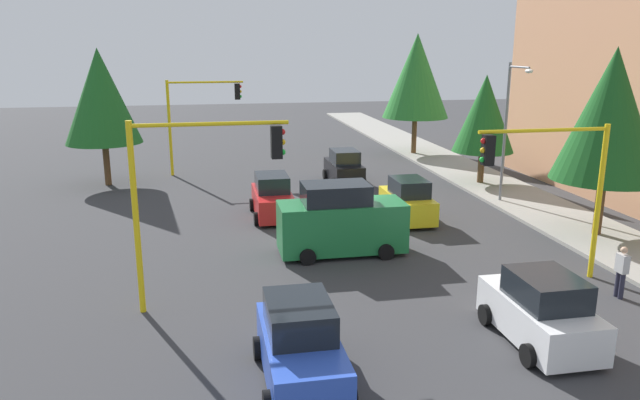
{
  "coord_description": "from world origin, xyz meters",
  "views": [
    {
      "loc": [
        23.54,
        -5.41,
        7.82
      ],
      "look_at": [
        -1.69,
        -0.58,
        1.2
      ],
      "focal_mm": 33.92,
      "sensor_mm": 36.0,
      "label": 1
    }
  ],
  "objects_px": {
    "traffic_signal_far_right": "(199,108)",
    "tree_roadside_mid": "(485,114)",
    "tree_roadside_far": "(416,76)",
    "car_black": "(344,168)",
    "car_white": "(541,311)",
    "car_blue": "(300,346)",
    "pedestrian_crossing": "(622,271)",
    "delivery_van_green": "(341,221)",
    "tree_roadside_near": "(610,115)",
    "street_lamp_curbside": "(510,118)",
    "tree_opposite_side": "(101,96)",
    "traffic_signal_near_left": "(551,172)",
    "car_red": "(273,198)",
    "car_yellow": "(408,201)",
    "traffic_signal_near_right": "(197,177)"
  },
  "relations": [
    {
      "from": "tree_roadside_far",
      "to": "pedestrian_crossing",
      "type": "bearing_deg",
      "value": -4.88
    },
    {
      "from": "traffic_signal_near_left",
      "to": "traffic_signal_near_right",
      "type": "distance_m",
      "value": 11.35
    },
    {
      "from": "street_lamp_curbside",
      "to": "car_blue",
      "type": "relative_size",
      "value": 1.72
    },
    {
      "from": "street_lamp_curbside",
      "to": "tree_roadside_near",
      "type": "xyz_separation_m",
      "value": [
        5.61,
        1.3,
        0.75
      ]
    },
    {
      "from": "traffic_signal_near_right",
      "to": "car_red",
      "type": "relative_size",
      "value": 1.44
    },
    {
      "from": "traffic_signal_near_right",
      "to": "car_white",
      "type": "height_order",
      "value": "traffic_signal_near_right"
    },
    {
      "from": "traffic_signal_near_left",
      "to": "tree_opposite_side",
      "type": "bearing_deg",
      "value": -137.25
    },
    {
      "from": "tree_roadside_mid",
      "to": "delivery_van_green",
      "type": "xyz_separation_m",
      "value": [
        10.0,
        -10.48,
        -2.79
      ]
    },
    {
      "from": "traffic_signal_far_right",
      "to": "car_black",
      "type": "relative_size",
      "value": 1.53
    },
    {
      "from": "traffic_signal_near_left",
      "to": "car_black",
      "type": "height_order",
      "value": "traffic_signal_near_left"
    },
    {
      "from": "street_lamp_curbside",
      "to": "car_black",
      "type": "relative_size",
      "value": 1.85
    },
    {
      "from": "car_black",
      "to": "traffic_signal_near_left",
      "type": "bearing_deg",
      "value": 11.52
    },
    {
      "from": "traffic_signal_near_right",
      "to": "tree_roadside_mid",
      "type": "bearing_deg",
      "value": 131.7
    },
    {
      "from": "traffic_signal_far_right",
      "to": "pedestrian_crossing",
      "type": "height_order",
      "value": "traffic_signal_far_right"
    },
    {
      "from": "car_blue",
      "to": "tree_roadside_mid",
      "type": "bearing_deg",
      "value": 144.31
    },
    {
      "from": "tree_roadside_near",
      "to": "car_yellow",
      "type": "bearing_deg",
      "value": -118.98
    },
    {
      "from": "traffic_signal_near_left",
      "to": "car_white",
      "type": "height_order",
      "value": "traffic_signal_near_left"
    },
    {
      "from": "car_white",
      "to": "car_blue",
      "type": "distance_m",
      "value": 6.68
    },
    {
      "from": "tree_roadside_near",
      "to": "car_black",
      "type": "relative_size",
      "value": 2.05
    },
    {
      "from": "street_lamp_curbside",
      "to": "tree_opposite_side",
      "type": "xyz_separation_m",
      "value": [
        -8.39,
        -20.2,
        0.69
      ]
    },
    {
      "from": "tree_opposite_side",
      "to": "tree_roadside_near",
      "type": "bearing_deg",
      "value": 56.93
    },
    {
      "from": "tree_roadside_far",
      "to": "pedestrian_crossing",
      "type": "xyz_separation_m",
      "value": [
        25.77,
        -2.2,
        -4.75
      ]
    },
    {
      "from": "traffic_signal_far_right",
      "to": "car_white",
      "type": "height_order",
      "value": "traffic_signal_far_right"
    },
    {
      "from": "car_yellow",
      "to": "traffic_signal_far_right",
      "type": "bearing_deg",
      "value": -142.73
    },
    {
      "from": "traffic_signal_far_right",
      "to": "car_white",
      "type": "distance_m",
      "value": 25.8
    },
    {
      "from": "car_red",
      "to": "tree_roadside_mid",
      "type": "bearing_deg",
      "value": 109.24
    },
    {
      "from": "traffic_signal_far_right",
      "to": "car_red",
      "type": "bearing_deg",
      "value": 17.45
    },
    {
      "from": "traffic_signal_far_right",
      "to": "tree_roadside_mid",
      "type": "height_order",
      "value": "tree_roadside_mid"
    },
    {
      "from": "street_lamp_curbside",
      "to": "car_yellow",
      "type": "height_order",
      "value": "street_lamp_curbside"
    },
    {
      "from": "street_lamp_curbside",
      "to": "tree_roadside_far",
      "type": "height_order",
      "value": "tree_roadside_far"
    },
    {
      "from": "tree_roadside_mid",
      "to": "tree_roadside_far",
      "type": "relative_size",
      "value": 0.72
    },
    {
      "from": "car_white",
      "to": "pedestrian_crossing",
      "type": "height_order",
      "value": "car_white"
    },
    {
      "from": "tree_roadside_mid",
      "to": "car_black",
      "type": "distance_m",
      "value": 8.45
    },
    {
      "from": "tree_opposite_side",
      "to": "tree_roadside_near",
      "type": "relative_size",
      "value": 0.99
    },
    {
      "from": "street_lamp_curbside",
      "to": "delivery_van_green",
      "type": "bearing_deg",
      "value": -59.92
    },
    {
      "from": "car_red",
      "to": "car_yellow",
      "type": "distance_m",
      "value": 6.24
    },
    {
      "from": "pedestrian_crossing",
      "to": "car_black",
      "type": "bearing_deg",
      "value": -164.49
    },
    {
      "from": "street_lamp_curbside",
      "to": "car_red",
      "type": "relative_size",
      "value": 1.75
    },
    {
      "from": "car_white",
      "to": "car_blue",
      "type": "relative_size",
      "value": 0.95
    },
    {
      "from": "traffic_signal_near_right",
      "to": "car_red",
      "type": "distance_m",
      "value": 10.67
    },
    {
      "from": "traffic_signal_far_right",
      "to": "car_blue",
      "type": "distance_m",
      "value": 25.01
    },
    {
      "from": "street_lamp_curbside",
      "to": "car_white",
      "type": "height_order",
      "value": "street_lamp_curbside"
    },
    {
      "from": "tree_opposite_side",
      "to": "street_lamp_curbside",
      "type": "bearing_deg",
      "value": 67.45
    },
    {
      "from": "delivery_van_green",
      "to": "pedestrian_crossing",
      "type": "height_order",
      "value": "delivery_van_green"
    },
    {
      "from": "traffic_signal_near_left",
      "to": "traffic_signal_near_right",
      "type": "bearing_deg",
      "value": -90.0
    },
    {
      "from": "car_blue",
      "to": "pedestrian_crossing",
      "type": "relative_size",
      "value": 2.39
    },
    {
      "from": "car_yellow",
      "to": "tree_roadside_near",
      "type": "bearing_deg",
      "value": 61.02
    },
    {
      "from": "delivery_van_green",
      "to": "pedestrian_crossing",
      "type": "bearing_deg",
      "value": 53.46
    },
    {
      "from": "traffic_signal_far_right",
      "to": "car_white",
      "type": "bearing_deg",
      "value": 20.4
    },
    {
      "from": "street_lamp_curbside",
      "to": "delivery_van_green",
      "type": "xyz_separation_m",
      "value": [
        5.61,
        -9.68,
        -3.07
      ]
    }
  ]
}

